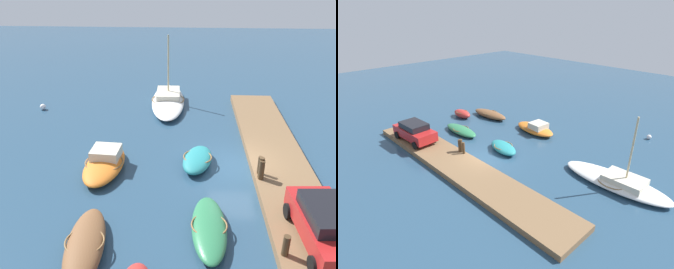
% 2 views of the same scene
% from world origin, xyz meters
% --- Properties ---
extents(ground_plane, '(84.00, 84.00, 0.00)m').
position_xyz_m(ground_plane, '(0.00, 0.00, 0.00)').
color(ground_plane, navy).
extents(dock_platform, '(20.42, 3.04, 0.41)m').
position_xyz_m(dock_platform, '(0.00, -2.30, 0.20)').
color(dock_platform, brown).
rests_on(dock_platform, ground_plane).
extents(sailboat_white, '(7.40, 2.58, 5.09)m').
position_xyz_m(sailboat_white, '(8.96, 4.04, 0.37)').
color(sailboat_white, white).
rests_on(sailboat_white, ground_plane).
extents(motorboat_orange, '(4.35, 2.23, 1.09)m').
position_xyz_m(motorboat_orange, '(-0.61, 6.86, 0.41)').
color(motorboat_orange, orange).
rests_on(motorboat_orange, ground_plane).
extents(rowboat_teal, '(3.27, 2.06, 0.67)m').
position_xyz_m(rowboat_teal, '(0.10, 2.00, 0.34)').
color(rowboat_teal, teal).
rests_on(rowboat_teal, ground_plane).
extents(rowboat_brown, '(4.47, 1.77, 0.71)m').
position_xyz_m(rowboat_brown, '(-6.65, 6.36, 0.36)').
color(rowboat_brown, brown).
rests_on(rowboat_brown, ground_plane).
extents(rowboat_green, '(4.14, 1.48, 0.59)m').
position_xyz_m(rowboat_green, '(-5.35, 1.64, 0.30)').
color(rowboat_green, '#2D7A4C').
rests_on(rowboat_green, ground_plane).
extents(mooring_post_west, '(0.26, 0.26, 0.84)m').
position_xyz_m(mooring_post_west, '(-6.79, -1.03, 0.82)').
color(mooring_post_west, '#47331E').
rests_on(mooring_post_west, dock_platform).
extents(mooring_post_mid_west, '(0.26, 0.26, 0.99)m').
position_xyz_m(mooring_post_mid_west, '(-1.72, -1.03, 0.90)').
color(mooring_post_mid_west, '#47331E').
rests_on(mooring_post_mid_west, dock_platform).
extents(mooring_post_mid_east, '(0.25, 0.25, 1.08)m').
position_xyz_m(mooring_post_mid_east, '(-1.58, -1.03, 0.94)').
color(mooring_post_mid_east, '#47331E').
rests_on(mooring_post_mid_east, dock_platform).
extents(mooring_post_east, '(0.21, 0.21, 0.94)m').
position_xyz_m(mooring_post_east, '(-1.21, -1.03, 0.88)').
color(mooring_post_east, '#47331E').
rests_on(mooring_post_east, dock_platform).
extents(parked_car, '(4.31, 2.22, 1.62)m').
position_xyz_m(parked_car, '(-6.06, -2.60, 1.26)').
color(parked_car, '#B21E1E').
rests_on(parked_car, dock_platform).
extents(marker_buoy, '(0.42, 0.42, 0.42)m').
position_xyz_m(marker_buoy, '(7.49, 13.13, 0.21)').
color(marker_buoy, silver).
rests_on(marker_buoy, ground_plane).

